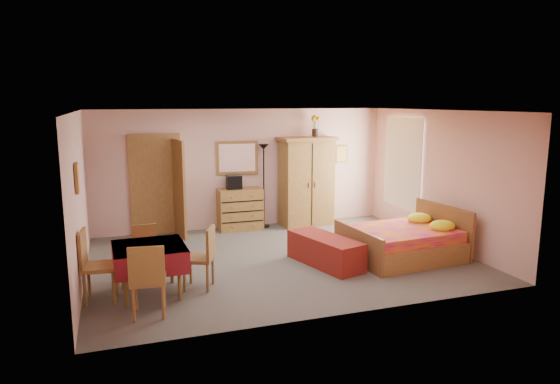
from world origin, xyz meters
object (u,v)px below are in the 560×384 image
object	(u,v)px
wall_mirror	(237,158)
floor_lamp	(264,186)
bench	(325,251)
chair_east	(198,258)
stereo	(234,182)
bed	(402,234)
dining_table	(150,270)
sunflower_vase	(315,126)
chair_south	(148,279)
chair_north	(146,253)
wardrobe	(306,181)
chest_of_drawers	(240,209)
chair_west	(100,266)

from	to	relation	value
wall_mirror	floor_lamp	xyz separation A→B (m)	(0.55, -0.18, -0.63)
floor_lamp	bench	distance (m)	2.93
wall_mirror	chair_east	world-z (taller)	wall_mirror
stereo	bed	xyz separation A→B (m)	(2.34, -2.93, -0.60)
wall_mirror	stereo	distance (m)	0.55
bed	dining_table	bearing A→B (deg)	179.60
sunflower_vase	chair_south	bearing A→B (deg)	-135.11
bed	chair_north	xyz separation A→B (m)	(-4.38, 0.33, -0.02)
bed	bench	world-z (taller)	bed
wardrobe	floor_lamp	bearing A→B (deg)	168.65
stereo	chair_east	bearing A→B (deg)	-112.41
chest_of_drawers	stereo	xyz separation A→B (m)	(-0.12, 0.03, 0.60)
wall_mirror	bench	distance (m)	3.39
chair_west	sunflower_vase	bearing A→B (deg)	132.00
wardrobe	chair_south	distance (m)	5.41
sunflower_vase	dining_table	size ratio (longest dim) A/B	0.48
floor_lamp	chair_west	xyz separation A→B (m)	(-3.38, -3.28, -0.41)
wardrobe	bed	xyz separation A→B (m)	(0.70, -2.82, -0.55)
stereo	bed	bearing A→B (deg)	-51.39
wall_mirror	chair_north	xyz separation A→B (m)	(-2.16, -2.78, -1.13)
wardrobe	wall_mirror	bearing A→B (deg)	164.33
dining_table	chair_south	bearing A→B (deg)	-95.68
wall_mirror	sunflower_vase	xyz separation A→B (m)	(1.74, -0.21, 0.67)
floor_lamp	chair_west	size ratio (longest dim) A/B	1.80
sunflower_vase	chair_south	size ratio (longest dim) A/B	0.49
sunflower_vase	wall_mirror	bearing A→B (deg)	173.12
stereo	chair_west	xyz separation A→B (m)	(-2.71, -3.28, -0.53)
bench	dining_table	xyz separation A→B (m)	(-2.93, -0.41, 0.12)
dining_table	chair_north	bearing A→B (deg)	90.46
chair_north	chair_east	size ratio (longest dim) A/B	0.90
chair_east	sunflower_vase	bearing A→B (deg)	-20.97
chair_north	bench	bearing A→B (deg)	173.27
floor_lamp	wardrobe	size ratio (longest dim) A/B	0.93
chest_of_drawers	sunflower_vase	size ratio (longest dim) A/B	1.98
sunflower_vase	chair_east	world-z (taller)	sunflower_vase
floor_lamp	bench	size ratio (longest dim) A/B	1.25
bench	chair_south	bearing A→B (deg)	-159.25
chair_north	wall_mirror	bearing A→B (deg)	-129.82
wall_mirror	chair_east	bearing A→B (deg)	-109.93
bed	chair_west	bearing A→B (deg)	179.29
sunflower_vase	chair_west	world-z (taller)	sunflower_vase
wall_mirror	chair_east	distance (m)	3.86
chest_of_drawers	chair_east	distance (m)	3.51
bench	chair_east	bearing A→B (deg)	-170.25
bed	dining_table	world-z (taller)	bed
chest_of_drawers	floor_lamp	world-z (taller)	floor_lamp
chest_of_drawers	chair_north	distance (m)	3.36
chair_south	sunflower_vase	bearing A→B (deg)	52.08
dining_table	sunflower_vase	bearing A→B (deg)	39.62
chair_north	chair_west	bearing A→B (deg)	43.39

